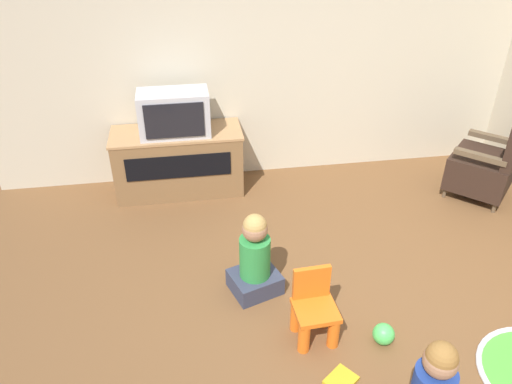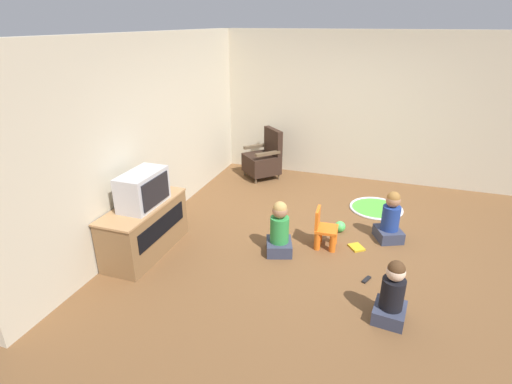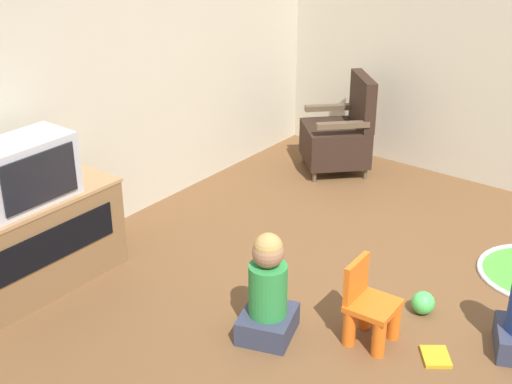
# 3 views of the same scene
# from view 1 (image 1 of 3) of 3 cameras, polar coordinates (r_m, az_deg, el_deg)

# --- Properties ---
(ground_plane) EXTENTS (30.00, 30.00, 0.00)m
(ground_plane) POSITION_cam_1_polar(r_m,az_deg,el_deg) (3.74, 11.16, -15.53)
(ground_plane) COLOR brown
(wall_back) EXTENTS (5.48, 0.12, 2.59)m
(wall_back) POSITION_cam_1_polar(r_m,az_deg,el_deg) (5.08, 0.64, 15.70)
(wall_back) COLOR beige
(wall_back) RESTS_ON ground_plane
(tv_cabinet) EXTENTS (1.27, 0.52, 0.66)m
(tv_cabinet) POSITION_cam_1_polar(r_m,az_deg,el_deg) (5.07, -8.84, 3.58)
(tv_cabinet) COLOR brown
(tv_cabinet) RESTS_ON ground_plane
(television) EXTENTS (0.66, 0.36, 0.42)m
(television) POSITION_cam_1_polar(r_m,az_deg,el_deg) (4.81, -9.35, 8.87)
(television) COLOR #B7B7BC
(television) RESTS_ON tv_cabinet
(black_armchair) EXTENTS (0.79, 0.79, 0.90)m
(black_armchair) POSITION_cam_1_polar(r_m,az_deg,el_deg) (5.41, 24.90, 2.79)
(black_armchair) COLOR brown
(black_armchair) RESTS_ON ground_plane
(yellow_kid_chair) EXTENTS (0.30, 0.29, 0.53)m
(yellow_kid_chair) POSITION_cam_1_polar(r_m,az_deg,el_deg) (3.54, 6.67, -13.48)
(yellow_kid_chair) COLOR orange
(yellow_kid_chair) RESTS_ON ground_plane
(child_watching_left) EXTENTS (0.44, 0.41, 0.70)m
(child_watching_left) POSITION_cam_1_polar(r_m,az_deg,el_deg) (3.79, -0.13, -7.68)
(child_watching_left) COLOR #33384C
(child_watching_left) RESTS_ON ground_plane
(toy_ball) EXTENTS (0.15, 0.15, 0.15)m
(toy_ball) POSITION_cam_1_polar(r_m,az_deg,el_deg) (3.68, 14.37, -15.45)
(toy_ball) COLOR #4CCC59
(toy_ball) RESTS_ON ground_plane
(book) EXTENTS (0.25, 0.24, 0.02)m
(book) POSITION_cam_1_polar(r_m,az_deg,el_deg) (3.45, 9.69, -20.44)
(book) COLOR gold
(book) RESTS_ON ground_plane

